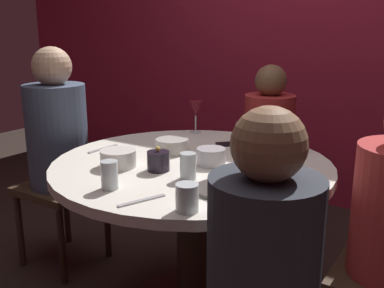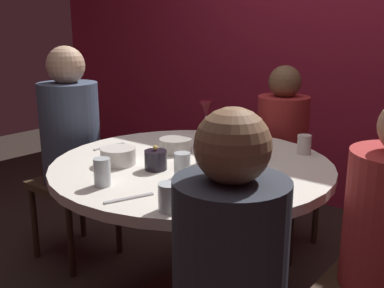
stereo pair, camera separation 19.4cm
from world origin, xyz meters
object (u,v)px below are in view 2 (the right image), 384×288
(cup_by_right_diner, at_px, (102,172))
(seated_diner_left, at_px, (70,132))
(cup_far_edge, at_px, (253,156))
(bowl_salad_center, at_px, (175,145))
(cup_by_left_diner, at_px, (255,148))
(candle_holder, at_px, (156,160))
(seated_diner_back, at_px, (282,138))
(wine_glass, at_px, (206,110))
(seated_diner_front_right, at_px, (229,275))
(cup_beside_wine, at_px, (182,166))
(dinner_plate, at_px, (214,190))
(dining_table, at_px, (192,198))
(bowl_small_white, at_px, (118,156))
(cup_center_front, at_px, (304,145))
(cup_near_candle, at_px, (170,197))
(cell_phone, at_px, (237,145))
(bowl_serving_large, at_px, (210,157))

(cup_by_right_diner, bearing_deg, seated_diner_left, 150.76)
(cup_by_right_diner, height_order, cup_far_edge, cup_far_edge)
(bowl_salad_center, relative_size, cup_by_left_diner, 1.44)
(candle_holder, height_order, cup_by_right_diner, cup_by_right_diner)
(seated_diner_back, xyz_separation_m, wine_glass, (-0.28, -0.37, 0.19))
(seated_diner_front_right, distance_m, wine_glass, 1.41)
(candle_holder, height_order, cup_beside_wine, same)
(seated_diner_left, relative_size, dinner_plate, 5.67)
(dining_table, xyz_separation_m, cup_far_edge, (0.26, 0.08, 0.23))
(bowl_small_white, height_order, cup_center_front, cup_center_front)
(wine_glass, distance_m, cup_near_candle, 1.09)
(seated_diner_back, xyz_separation_m, cup_center_front, (0.33, -0.42, 0.10))
(cup_by_right_diner, relative_size, cup_beside_wine, 1.02)
(seated_diner_left, relative_size, cup_center_front, 13.59)
(cup_center_front, bearing_deg, candle_holder, -122.45)
(wine_glass, bearing_deg, cup_by_left_diner, -29.66)
(cell_phone, height_order, cup_center_front, cup_center_front)
(candle_holder, relative_size, bowl_serving_large, 0.83)
(dining_table, xyz_separation_m, seated_diner_front_right, (0.61, -0.61, 0.13))
(cup_center_front, xyz_separation_m, cup_beside_wine, (-0.22, -0.62, 0.01))
(bowl_small_white, bearing_deg, cup_near_candle, -25.16)
(dining_table, bearing_deg, cup_near_candle, -58.97)
(dining_table, bearing_deg, seated_diner_back, 90.00)
(seated_diner_left, xyz_separation_m, cup_beside_wine, (0.97, -0.20, 0.05))
(dining_table, bearing_deg, cup_by_right_diner, -99.15)
(dining_table, xyz_separation_m, candle_holder, (-0.05, -0.18, 0.21))
(cell_phone, relative_size, bowl_salad_center, 0.91)
(seated_diner_back, distance_m, cup_by_right_diner, 1.29)
(dining_table, height_order, seated_diner_front_right, seated_diner_front_right)
(bowl_serving_large, distance_m, cup_by_left_diner, 0.22)
(dining_table, bearing_deg, cell_phone, 88.84)
(cell_phone, bearing_deg, cup_near_candle, 154.95)
(seated_diner_left, xyz_separation_m, dinner_plate, (1.16, -0.24, 0.00))
(bowl_serving_large, relative_size, cup_near_candle, 1.36)
(cup_center_front, bearing_deg, cup_beside_wine, -109.80)
(bowl_small_white, bearing_deg, cell_phone, 68.03)
(candle_holder, distance_m, bowl_serving_large, 0.23)
(dinner_plate, height_order, bowl_small_white, bowl_small_white)
(candle_holder, distance_m, cup_center_front, 0.71)
(seated_diner_front_right, height_order, cup_by_right_diner, seated_diner_front_right)
(dining_table, height_order, bowl_serving_large, bowl_serving_large)
(cup_near_candle, bearing_deg, candle_holder, 139.07)
(cup_by_left_diner, height_order, cup_far_edge, cup_far_edge)
(dinner_plate, relative_size, bowl_small_white, 1.42)
(seated_diner_left, relative_size, bowl_small_white, 8.05)
(seated_diner_left, relative_size, candle_holder, 11.88)
(seated_diner_front_right, bearing_deg, wine_glass, -5.59)
(dining_table, height_order, bowl_small_white, bowl_small_white)
(seated_diner_left, relative_size, cup_near_candle, 13.30)
(seated_diner_front_right, relative_size, candle_holder, 11.12)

